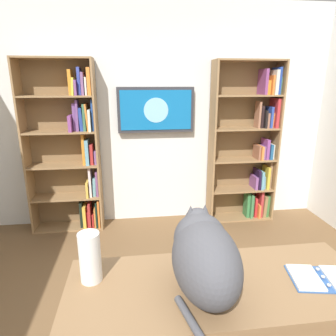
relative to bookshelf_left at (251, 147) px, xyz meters
name	(u,v)px	position (x,y,z in m)	size (l,w,h in m)	color
wall_back	(155,117)	(1.22, -0.17, 0.38)	(4.52, 0.06, 2.70)	silver
bookshelf_left	(251,147)	(0.00, 0.00, 0.00)	(0.85, 0.28, 2.03)	#937047
bookshelf_right	(72,150)	(2.22, 0.00, 0.02)	(0.84, 0.28, 2.03)	#937047
wall_mounted_tv	(156,110)	(1.21, -0.08, 0.47)	(0.93, 0.07, 0.54)	#333338
desk	(220,305)	(1.09, 2.31, -0.31)	(1.58, 0.61, 0.78)	olive
cat	(204,254)	(1.19, 2.31, 0.00)	(0.32, 0.68, 0.39)	#4C4C51
open_binder	(323,278)	(0.55, 2.33, -0.18)	(0.36, 0.28, 0.02)	#335999
paper_towel_roll	(90,257)	(1.75, 2.18, -0.06)	(0.11, 0.11, 0.27)	white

